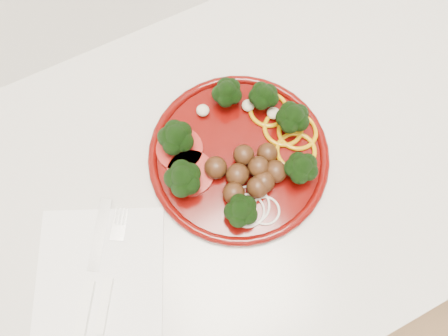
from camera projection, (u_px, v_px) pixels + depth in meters
name	position (u px, v px, depth m)	size (l,w,h in m)	color
counter	(181.00, 254.00, 1.07)	(2.40, 0.60, 0.90)	silver
plate	(241.00, 153.00, 0.65)	(0.27, 0.27, 0.07)	#480604
napkin	(100.00, 271.00, 0.61)	(0.18, 0.18, 0.00)	white
knife	(89.00, 286.00, 0.60)	(0.12, 0.17, 0.01)	silver
fork	(107.00, 290.00, 0.60)	(0.11, 0.15, 0.01)	white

